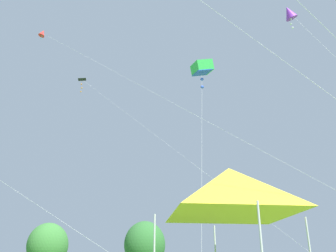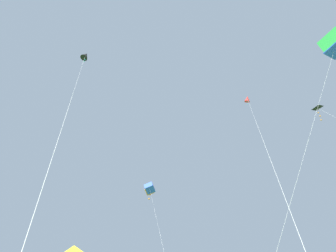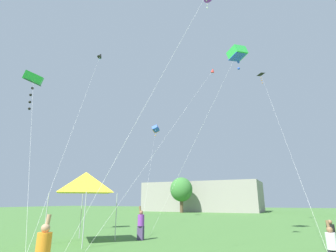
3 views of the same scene
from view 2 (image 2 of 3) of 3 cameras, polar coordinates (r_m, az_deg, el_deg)
The scene contains 5 objects.
kite_red_diamond_1 at distance 30.74m, azimuth 13.65°, elevation 4.57°, with size 2.02×25.76×19.95m.
kite_black_diamond_2 at distance 24.39m, azimuth -14.20°, elevation 11.76°, with size 11.31×15.62×18.94m.
kite_blue_box_3 at distance 36.44m, azimuth -3.21°, elevation -10.83°, with size 11.10×22.73×14.89m.
kite_black_delta_4 at distance 32.48m, azimuth 24.72°, elevation 2.74°, with size 3.69×21.72×19.04m.
kite_green_box_5 at distance 18.86m, azimuth 27.24°, elevation 12.57°, with size 7.15×4.41×15.03m.
Camera 2 is at (-3.53, -1.08, 2.87)m, focal length 35.00 mm.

